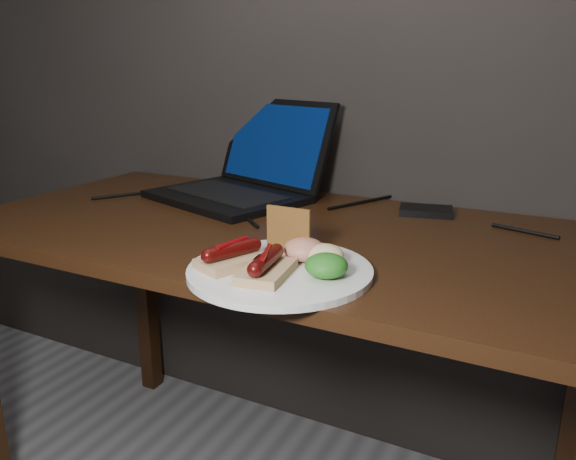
# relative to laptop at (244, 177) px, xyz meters

# --- Properties ---
(desk) EXTENTS (1.40, 0.70, 0.75)m
(desk) POSITION_rel_laptop_xyz_m (0.20, -0.21, -0.14)
(desk) COLOR #351E0D
(desk) RESTS_ON ground
(laptop) EXTENTS (0.47, 0.46, 0.25)m
(laptop) POSITION_rel_laptop_xyz_m (0.00, 0.00, 0.00)
(laptop) COLOR black
(laptop) RESTS_ON desk
(hard_drive) EXTENTS (0.13, 0.10, 0.02)m
(hard_drive) POSITION_rel_laptop_xyz_m (0.48, 0.04, -0.04)
(hard_drive) COLOR black
(hard_drive) RESTS_ON desk
(desk_cables) EXTENTS (1.10, 0.41, 0.01)m
(desk_cables) POSITION_rel_laptop_xyz_m (0.18, -0.07, -0.05)
(desk_cables) COLOR black
(desk_cables) RESTS_ON desk
(plate) EXTENTS (0.39, 0.39, 0.01)m
(plate) POSITION_rel_laptop_xyz_m (0.35, -0.46, -0.05)
(plate) COLOR silver
(plate) RESTS_ON desk
(bread_sausage_left) EXTENTS (0.11, 0.13, 0.04)m
(bread_sausage_left) POSITION_rel_laptop_xyz_m (0.28, -0.49, -0.02)
(bread_sausage_left) COLOR tan
(bread_sausage_left) RESTS_ON plate
(bread_sausage_center) EXTENTS (0.09, 0.12, 0.04)m
(bread_sausage_center) POSITION_rel_laptop_xyz_m (0.35, -0.51, -0.02)
(bread_sausage_center) COLOR tan
(bread_sausage_center) RESTS_ON plate
(crispbread) EXTENTS (0.09, 0.01, 0.08)m
(crispbread) POSITION_rel_laptop_xyz_m (0.33, -0.39, 0.00)
(crispbread) COLOR #915A27
(crispbread) RESTS_ON plate
(salad_greens) EXTENTS (0.07, 0.07, 0.04)m
(salad_greens) POSITION_rel_laptop_xyz_m (0.44, -0.46, -0.02)
(salad_greens) COLOR #135F16
(salad_greens) RESTS_ON plate
(salsa_mound) EXTENTS (0.07, 0.07, 0.04)m
(salsa_mound) POSITION_rel_laptop_xyz_m (0.37, -0.41, -0.02)
(salsa_mound) COLOR #A91012
(salsa_mound) RESTS_ON plate
(coleslaw_mound) EXTENTS (0.06, 0.06, 0.04)m
(coleslaw_mound) POSITION_rel_laptop_xyz_m (0.41, -0.41, -0.02)
(coleslaw_mound) COLOR silver
(coleslaw_mound) RESTS_ON plate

